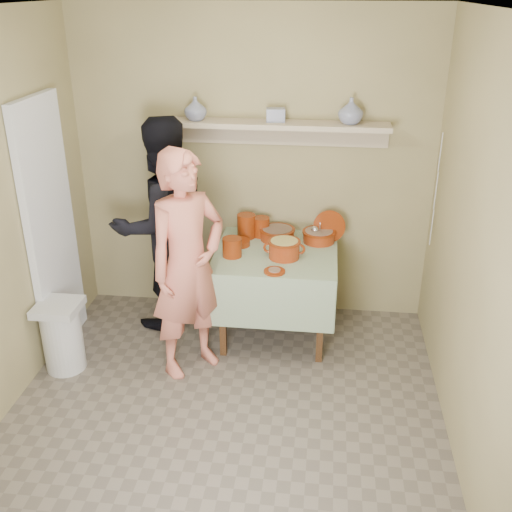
# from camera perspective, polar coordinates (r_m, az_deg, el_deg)

# --- Properties ---
(ground) EXTENTS (3.50, 3.50, 0.00)m
(ground) POSITION_cam_1_polar(r_m,az_deg,el_deg) (4.16, -3.44, -16.28)
(ground) COLOR #6A5F53
(ground) RESTS_ON ground
(tile_panel) EXTENTS (0.06, 0.70, 2.00)m
(tile_panel) POSITION_cam_1_polar(r_m,az_deg,el_deg) (4.85, -18.94, 2.46)
(tile_panel) COLOR silver
(tile_panel) RESTS_ON ground
(plate_stack_a) EXTENTS (0.15, 0.15, 0.20)m
(plate_stack_a) POSITION_cam_1_polar(r_m,az_deg,el_deg) (5.02, -0.94, 2.87)
(plate_stack_a) COLOR #69210A
(plate_stack_a) RESTS_ON serving_table
(plate_stack_b) EXTENTS (0.14, 0.14, 0.17)m
(plate_stack_b) POSITION_cam_1_polar(r_m,az_deg,el_deg) (5.05, 0.51, 2.79)
(plate_stack_b) COLOR #69210A
(plate_stack_b) RESTS_ON serving_table
(bowl_stack) EXTENTS (0.15, 0.15, 0.15)m
(bowl_stack) POSITION_cam_1_polar(r_m,az_deg,el_deg) (4.68, -2.29, 0.83)
(bowl_stack) COLOR #69210A
(bowl_stack) RESTS_ON serving_table
(empty_bowl) EXTENTS (0.17, 0.17, 0.05)m
(empty_bowl) POSITION_cam_1_polar(r_m,az_deg,el_deg) (4.89, -1.54, 1.29)
(empty_bowl) COLOR #69210A
(empty_bowl) RESTS_ON serving_table
(propped_lid) EXTENTS (0.27, 0.11, 0.26)m
(propped_lid) POSITION_cam_1_polar(r_m,az_deg,el_deg) (5.00, 6.99, 2.82)
(propped_lid) COLOR #69210A
(propped_lid) RESTS_ON serving_table
(vase_right) EXTENTS (0.25, 0.25, 0.20)m
(vase_right) POSITION_cam_1_polar(r_m,az_deg,el_deg) (4.80, 9.02, 13.49)
(vase_right) COLOR navy
(vase_right) RESTS_ON wall_shelf
(vase_left) EXTENTS (0.20, 0.20, 0.18)m
(vase_left) POSITION_cam_1_polar(r_m,az_deg,el_deg) (4.90, -5.79, 13.78)
(vase_left) COLOR navy
(vase_left) RESTS_ON wall_shelf
(ceramic_box) EXTENTS (0.16, 0.12, 0.10)m
(ceramic_box) POSITION_cam_1_polar(r_m,az_deg,el_deg) (4.84, 1.88, 13.28)
(ceramic_box) COLOR navy
(ceramic_box) RESTS_ON wall_shelf
(person_cook) EXTENTS (0.73, 0.74, 1.72)m
(person_cook) POSITION_cam_1_polar(r_m,az_deg,el_deg) (4.34, -6.50, -0.90)
(person_cook) COLOR #D4705B
(person_cook) RESTS_ON ground
(person_helper) EXTENTS (1.11, 1.08, 1.80)m
(person_helper) POSITION_cam_1_polar(r_m,az_deg,el_deg) (4.99, -8.88, 2.89)
(person_helper) COLOR black
(person_helper) RESTS_ON ground
(room_shell) EXTENTS (3.04, 3.54, 2.62)m
(room_shell) POSITION_cam_1_polar(r_m,az_deg,el_deg) (3.34, -4.13, 5.14)
(room_shell) COLOR #9D9060
(room_shell) RESTS_ON ground
(serving_table) EXTENTS (0.97, 0.97, 0.76)m
(serving_table) POSITION_cam_1_polar(r_m,az_deg,el_deg) (4.85, 1.93, -0.79)
(serving_table) COLOR #4C2D16
(serving_table) RESTS_ON ground
(cazuela_meat_a) EXTENTS (0.30, 0.30, 0.10)m
(cazuela_meat_a) POSITION_cam_1_polar(r_m,az_deg,el_deg) (4.99, 2.04, 2.21)
(cazuela_meat_a) COLOR maroon
(cazuela_meat_a) RESTS_ON serving_table
(cazuela_meat_b) EXTENTS (0.28, 0.28, 0.10)m
(cazuela_meat_b) POSITION_cam_1_polar(r_m,az_deg,el_deg) (4.97, 6.01, 1.98)
(cazuela_meat_b) COLOR maroon
(cazuela_meat_b) RESTS_ON serving_table
(ladle) EXTENTS (0.08, 0.26, 0.19)m
(ladle) POSITION_cam_1_polar(r_m,az_deg,el_deg) (4.94, 5.68, 2.50)
(ladle) COLOR silver
(ladle) RESTS_ON cazuela_meat_b
(cazuela_rice) EXTENTS (0.33, 0.25, 0.14)m
(cazuela_rice) POSITION_cam_1_polar(r_m,az_deg,el_deg) (4.65, 2.70, 0.81)
(cazuela_rice) COLOR maroon
(cazuela_rice) RESTS_ON serving_table
(front_plate) EXTENTS (0.16, 0.16, 0.03)m
(front_plate) POSITION_cam_1_polar(r_m,az_deg,el_deg) (4.44, 1.77, -1.45)
(front_plate) COLOR #69210A
(front_plate) RESTS_ON serving_table
(wall_shelf) EXTENTS (1.80, 0.25, 0.21)m
(wall_shelf) POSITION_cam_1_polar(r_m,az_deg,el_deg) (4.87, 1.90, 12.18)
(wall_shelf) COLOR tan
(wall_shelf) RESTS_ON room_shell
(trash_bin) EXTENTS (0.32, 0.32, 0.56)m
(trash_bin) POSITION_cam_1_polar(r_m,az_deg,el_deg) (4.80, -17.97, -7.23)
(trash_bin) COLOR silver
(trash_bin) RESTS_ON ground
(electrical_cord) EXTENTS (0.01, 0.05, 0.90)m
(electrical_cord) POSITION_cam_1_polar(r_m,az_deg,el_deg) (4.87, 16.77, 5.98)
(electrical_cord) COLOR silver
(electrical_cord) RESTS_ON wall_shelf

